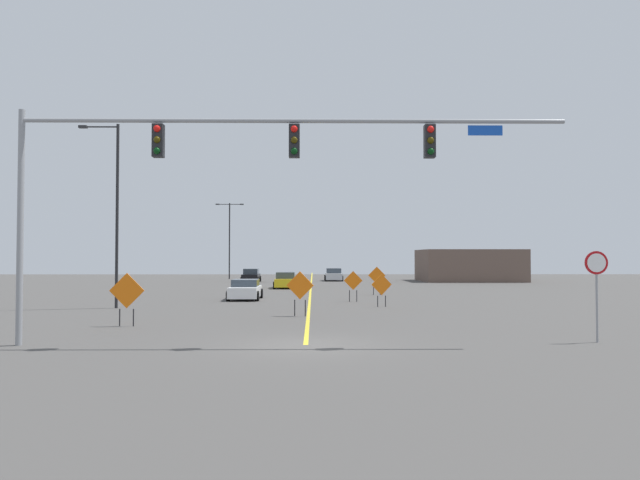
# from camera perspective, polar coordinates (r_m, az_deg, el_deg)

# --- Properties ---
(ground) EXTENTS (148.08, 148.08, 0.00)m
(ground) POSITION_cam_1_polar(r_m,az_deg,el_deg) (18.67, -1.40, -10.18)
(ground) COLOR #4C4947
(road_centre_stripe) EXTENTS (0.16, 82.27, 0.01)m
(road_centre_stripe) POSITION_cam_1_polar(r_m,az_deg,el_deg) (59.66, -0.87, -4.30)
(road_centre_stripe) COLOR yellow
(road_centre_stripe) RESTS_ON ground
(traffic_signal_assembly) EXTENTS (17.32, 0.44, 7.43)m
(traffic_signal_assembly) POSITION_cam_1_polar(r_m,az_deg,el_deg) (18.94, -9.56, 7.88)
(traffic_signal_assembly) COLOR gray
(traffic_signal_assembly) RESTS_ON ground
(stop_sign) EXTENTS (0.76, 0.07, 2.96)m
(stop_sign) POSITION_cam_1_polar(r_m,az_deg,el_deg) (21.03, 25.33, -3.38)
(stop_sign) COLOR gray
(stop_sign) RESTS_ON ground
(street_lamp_near_right) EXTENTS (2.20, 0.24, 9.99)m
(street_lamp_near_right) POSITION_cam_1_polar(r_m,az_deg,el_deg) (33.64, -19.37, 3.03)
(street_lamp_near_right) COLOR black
(street_lamp_near_right) RESTS_ON ground
(street_lamp_far_right) EXTENTS (3.50, 0.24, 9.49)m
(street_lamp_far_right) POSITION_cam_1_polar(r_m,az_deg,el_deg) (73.99, -8.81, 0.51)
(street_lamp_far_right) COLOR black
(street_lamp_far_right) RESTS_ON ground
(construction_sign_median_near) EXTENTS (1.28, 0.34, 2.09)m
(construction_sign_median_near) POSITION_cam_1_polar(r_m,az_deg,el_deg) (27.40, -1.96, -4.66)
(construction_sign_median_near) COLOR orange
(construction_sign_median_near) RESTS_ON ground
(construction_sign_median_far) EXTENTS (1.26, 0.08, 2.05)m
(construction_sign_median_far) POSITION_cam_1_polar(r_m,az_deg,el_deg) (42.88, 5.55, -3.59)
(construction_sign_median_far) COLOR orange
(construction_sign_median_far) RESTS_ON ground
(construction_sign_right_lane) EXTENTS (1.41, 0.06, 2.12)m
(construction_sign_right_lane) POSITION_cam_1_polar(r_m,az_deg,el_deg) (24.69, -18.30, -4.90)
(construction_sign_right_lane) COLOR orange
(construction_sign_right_lane) RESTS_ON ground
(construction_sign_left_shoulder) EXTENTS (1.16, 0.33, 1.82)m
(construction_sign_left_shoulder) POSITION_cam_1_polar(r_m,az_deg,el_deg) (32.70, 6.01, -4.50)
(construction_sign_left_shoulder) COLOR orange
(construction_sign_left_shoulder) RESTS_ON ground
(construction_sign_left_lane) EXTENTS (1.17, 0.10, 1.89)m
(construction_sign_left_lane) POSITION_cam_1_polar(r_m,az_deg,el_deg) (36.31, 3.24, -4.13)
(construction_sign_left_lane) COLOR orange
(construction_sign_left_lane) RESTS_ON ground
(car_yellow_distant) EXTENTS (2.05, 4.16, 1.41)m
(car_yellow_distant) POSITION_cam_1_polar(r_m,az_deg,el_deg) (51.96, -3.37, -3.95)
(car_yellow_distant) COLOR gold
(car_yellow_distant) RESTS_ON ground
(car_silver_passing) EXTENTS (2.09, 4.22, 1.45)m
(car_silver_passing) POSITION_cam_1_polar(r_m,az_deg,el_deg) (67.58, 1.33, -3.42)
(car_silver_passing) COLOR #B7BABF
(car_silver_passing) RESTS_ON ground
(car_black_approaching) EXTENTS (2.00, 4.30, 1.47)m
(car_black_approaching) POSITION_cam_1_polar(r_m,az_deg,el_deg) (64.47, -6.72, -3.48)
(car_black_approaching) COLOR black
(car_black_approaching) RESTS_ON ground
(car_white_mid) EXTENTS (2.04, 3.89, 1.30)m
(car_white_mid) POSITION_cam_1_polar(r_m,az_deg,el_deg) (38.38, -7.29, -4.85)
(car_white_mid) COLOR white
(car_white_mid) RESTS_ON ground
(roadside_building_east) EXTENTS (10.98, 8.52, 3.58)m
(roadside_building_east) POSITION_cam_1_polar(r_m,az_deg,el_deg) (68.90, 14.31, -2.41)
(roadside_building_east) COLOR brown
(roadside_building_east) RESTS_ON ground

